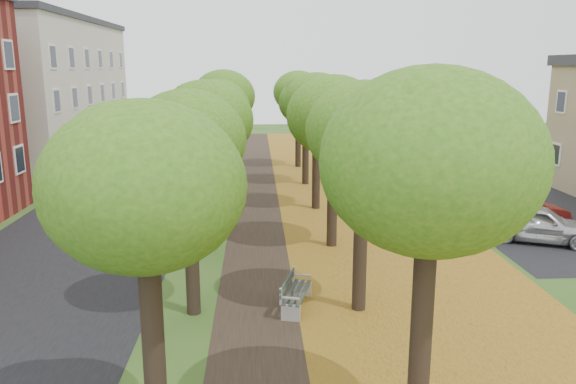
{
  "coord_description": "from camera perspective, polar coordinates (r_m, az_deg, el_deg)",
  "views": [
    {
      "loc": [
        -0.34,
        -9.19,
        6.97
      ],
      "look_at": [
        0.79,
        10.67,
        2.5
      ],
      "focal_mm": 35.0,
      "sensor_mm": 36.0,
      "label": 1
    }
  ],
  "objects": [
    {
      "name": "street_asphalt",
      "position": [
        26.17,
        -19.04,
        -3.49
      ],
      "size": [
        8.0,
        70.0,
        0.01
      ],
      "primitive_type": "cube",
      "color": "black",
      "rests_on": "ground"
    },
    {
      "name": "footpath",
      "position": [
        25.18,
        -2.36,
        -3.41
      ],
      "size": [
        3.2,
        70.0,
        0.01
      ],
      "primitive_type": "cube",
      "color": "black",
      "rests_on": "ground"
    },
    {
      "name": "leaf_verge",
      "position": [
        25.73,
        8.86,
        -3.2
      ],
      "size": [
        7.5,
        70.0,
        0.01
      ],
      "primitive_type": "cube",
      "color": "#A66E1E",
      "rests_on": "ground"
    },
    {
      "name": "parking_lot",
      "position": [
        29.57,
        24.78,
        -2.16
      ],
      "size": [
        9.0,
        16.0,
        0.01
      ],
      "primitive_type": "cube",
      "color": "black",
      "rests_on": "ground"
    },
    {
      "name": "tree_row_west",
      "position": [
        24.34,
        -7.7,
        7.88
      ],
      "size": [
        3.48,
        33.48,
        6.52
      ],
      "color": "black",
      "rests_on": "ground"
    },
    {
      "name": "tree_row_east",
      "position": [
        24.45,
        3.7,
        7.98
      ],
      "size": [
        3.48,
        33.48,
        6.52
      ],
      "color": "black",
      "rests_on": "ground"
    },
    {
      "name": "building_cream",
      "position": [
        45.4,
        -25.13,
        9.26
      ],
      "size": [
        10.3,
        20.3,
        10.4
      ],
      "color": "beige",
      "rests_on": "ground"
    },
    {
      "name": "bench",
      "position": [
        16.72,
        0.7,
        -10.17
      ],
      "size": [
        1.06,
        2.05,
        0.93
      ],
      "rotation": [
        0.0,
        0.0,
        1.3
      ],
      "color": "#2C3730",
      "rests_on": "ground"
    },
    {
      "name": "car_silver",
      "position": [
        24.88,
        24.02,
        -2.91
      ],
      "size": [
        4.81,
        3.44,
        1.52
      ],
      "primitive_type": "imported",
      "rotation": [
        0.0,
        0.0,
        1.16
      ],
      "color": "#B8B7BC",
      "rests_on": "ground"
    },
    {
      "name": "car_red",
      "position": [
        27.48,
        23.03,
        -1.75
      ],
      "size": [
        3.7,
        1.3,
        1.22
      ],
      "primitive_type": "imported",
      "rotation": [
        0.0,
        0.0,
        1.57
      ],
      "color": "maroon",
      "rests_on": "ground"
    },
    {
      "name": "car_grey",
      "position": [
        30.12,
        18.94,
        -0.14
      ],
      "size": [
        4.52,
        1.88,
        1.31
      ],
      "primitive_type": "imported",
      "rotation": [
        0.0,
        0.0,
        1.58
      ],
      "color": "#313236",
      "rests_on": "ground"
    },
    {
      "name": "car_white",
      "position": [
        31.27,
        18.09,
        0.43
      ],
      "size": [
        5.16,
        2.79,
        1.37
      ],
      "primitive_type": "imported",
      "rotation": [
        0.0,
        0.0,
        1.47
      ],
      "color": "white",
      "rests_on": "ground"
    }
  ]
}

